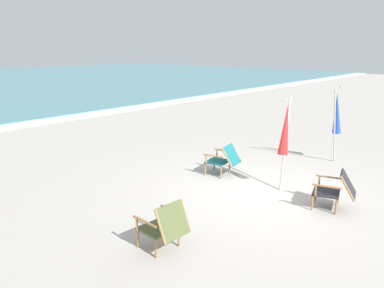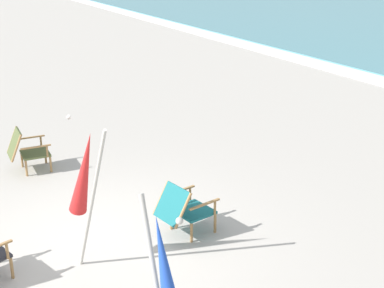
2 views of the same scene
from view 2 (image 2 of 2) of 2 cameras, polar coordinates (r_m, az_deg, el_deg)
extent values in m
plane|color=#B2AAA0|center=(7.58, -10.78, -10.70)|extent=(80.00, 80.00, 0.00)
cube|color=#196066|center=(7.68, 0.11, -7.14)|extent=(0.60, 0.57, 0.04)
cube|color=#196066|center=(7.38, -2.17, -6.42)|extent=(0.54, 0.38, 0.46)
cylinder|color=olive|center=(8.04, 0.27, -7.11)|extent=(0.04, 0.04, 0.32)
cylinder|color=olive|center=(7.72, 2.47, -8.35)|extent=(0.04, 0.04, 0.32)
cylinder|color=olive|center=(7.80, -2.23, -8.01)|extent=(0.04, 0.04, 0.32)
cylinder|color=olive|center=(7.48, -0.06, -9.34)|extent=(0.04, 0.04, 0.32)
cube|color=olive|center=(7.77, -1.30, -4.99)|extent=(0.13, 0.53, 0.02)
cylinder|color=olive|center=(7.92, -0.21, -5.35)|extent=(0.04, 0.04, 0.22)
cube|color=olive|center=(7.38, 1.36, -6.44)|extent=(0.13, 0.53, 0.02)
cylinder|color=olive|center=(7.54, 2.46, -6.78)|extent=(0.04, 0.04, 0.22)
cylinder|color=olive|center=(7.56, -3.32, -5.74)|extent=(0.09, 0.30, 0.47)
cylinder|color=olive|center=(7.19, -0.95, -7.14)|extent=(0.09, 0.30, 0.47)
cylinder|color=olive|center=(7.09, -18.68, -12.31)|extent=(0.04, 0.04, 0.32)
cylinder|color=olive|center=(6.90, -19.12, -10.71)|extent=(0.04, 0.04, 0.22)
cube|color=#515B33|center=(10.17, -16.38, -0.96)|extent=(0.54, 0.50, 0.04)
cube|color=#515B33|center=(10.04, -18.43, 0.01)|extent=(0.50, 0.26, 0.49)
cylinder|color=olive|center=(10.47, -15.37, -1.17)|extent=(0.04, 0.04, 0.32)
cylinder|color=olive|center=(10.04, -14.84, -2.05)|extent=(0.04, 0.04, 0.32)
cylinder|color=olive|center=(10.41, -17.69, -1.54)|extent=(0.04, 0.04, 0.32)
cylinder|color=olive|center=(9.98, -17.26, -2.44)|extent=(0.04, 0.04, 0.32)
cube|color=olive|center=(10.35, -16.88, 0.67)|extent=(0.06, 0.53, 0.02)
cylinder|color=olive|center=(10.41, -15.81, 0.25)|extent=(0.04, 0.04, 0.22)
cube|color=olive|center=(9.83, -16.32, -0.31)|extent=(0.06, 0.53, 0.02)
cylinder|color=olive|center=(9.89, -15.20, -0.74)|extent=(0.04, 0.04, 0.22)
cylinder|color=olive|center=(10.28, -18.64, 0.46)|extent=(0.05, 0.25, 0.49)
cylinder|color=olive|center=(9.81, -18.21, -0.45)|extent=(0.05, 0.25, 0.49)
cone|color=blue|center=(4.30, -2.63, -14.99)|extent=(0.54, 0.27, 1.17)
sphere|color=#B7B2A8|center=(3.83, -1.35, -8.21)|extent=(0.06, 0.06, 0.06)
cylinder|color=#B7B2A8|center=(6.51, -10.63, -6.16)|extent=(0.69, 0.27, 2.00)
cone|color=red|center=(6.46, -11.46, -3.06)|extent=(0.62, 0.39, 1.16)
sphere|color=#B7B2A8|center=(6.41, -13.02, 2.80)|extent=(0.06, 0.06, 0.06)
camera|label=1|loc=(13.16, -38.60, 12.47)|focal=35.00mm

